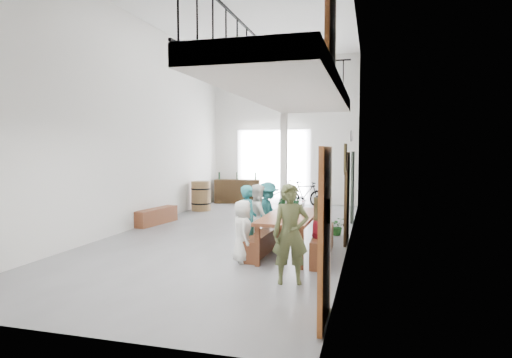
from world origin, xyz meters
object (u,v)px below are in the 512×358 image
(tasting_table, at_px, (290,219))
(bicycle_near, at_px, (275,193))
(bench_inner, at_px, (262,243))
(serving_counter, at_px, (237,191))
(side_bench, at_px, (156,216))
(oak_barrel, at_px, (201,196))
(host_standing, at_px, (290,234))

(tasting_table, bearing_deg, bicycle_near, 105.64)
(bench_inner, bearing_deg, tasting_table, 4.93)
(bicycle_near, bearing_deg, bench_inner, -151.16)
(bench_inner, distance_m, bicycle_near, 7.06)
(serving_counter, xyz_separation_m, bicycle_near, (1.61, -0.52, 0.03))
(bench_inner, bearing_deg, serving_counter, 113.55)
(side_bench, height_order, oak_barrel, oak_barrel)
(oak_barrel, relative_size, serving_counter, 0.57)
(tasting_table, xyz_separation_m, serving_counter, (-3.45, 7.43, -0.25))
(serving_counter, bearing_deg, oak_barrel, -113.54)
(oak_barrel, bearing_deg, host_standing, -57.95)
(bench_inner, bearing_deg, bicycle_near, 102.81)
(host_standing, bearing_deg, side_bench, 121.90)
(bench_inner, relative_size, side_bench, 1.14)
(bench_inner, height_order, bicycle_near, bicycle_near)
(host_standing, bearing_deg, oak_barrel, 106.66)
(bench_inner, height_order, host_standing, host_standing)
(tasting_table, relative_size, host_standing, 1.48)
(tasting_table, xyz_separation_m, side_bench, (-4.20, 2.42, -0.49))
(side_bench, bearing_deg, serving_counter, 81.48)
(bench_inner, distance_m, oak_barrel, 6.26)
(tasting_table, relative_size, oak_barrel, 2.31)
(oak_barrel, height_order, serving_counter, oak_barrel)
(bicycle_near, bearing_deg, serving_counter, 90.58)
(bench_inner, distance_m, side_bench, 4.38)
(tasting_table, height_order, bicycle_near, bicycle_near)
(side_bench, bearing_deg, bench_inner, -33.98)
(oak_barrel, distance_m, bicycle_near, 2.77)
(bench_inner, xyz_separation_m, bicycle_near, (-1.27, 6.94, 0.28))
(side_bench, xyz_separation_m, oak_barrel, (0.18, 2.77, 0.27))
(oak_barrel, xyz_separation_m, host_standing, (4.35, -6.95, 0.28))
(tasting_table, distance_m, host_standing, 1.80)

